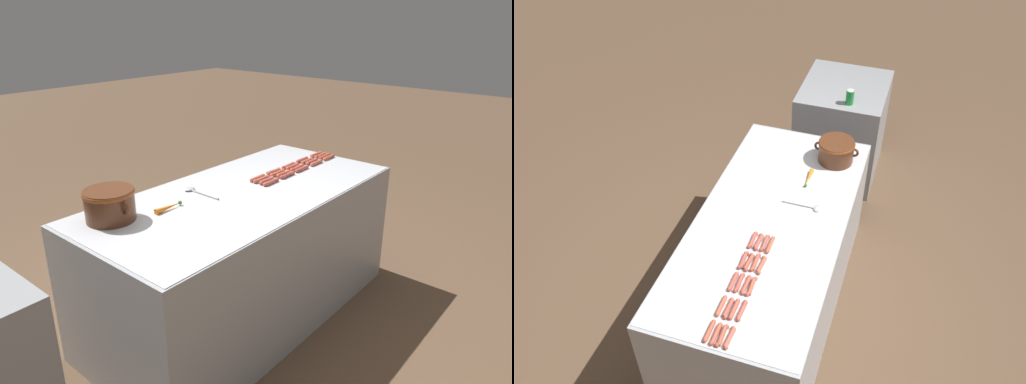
# 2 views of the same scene
# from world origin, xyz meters

# --- Properties ---
(ground_plane) EXTENTS (20.00, 20.00, 0.00)m
(ground_plane) POSITION_xyz_m (0.00, 0.00, 0.00)
(ground_plane) COLOR brown
(griddle_counter) EXTENTS (0.95, 2.01, 0.85)m
(griddle_counter) POSITION_xyz_m (0.00, 0.00, 0.42)
(griddle_counter) COLOR #ADAFB5
(griddle_counter) RESTS_ON ground_plane
(hot_dog_0) EXTENTS (0.03, 0.14, 0.03)m
(hot_dog_0) POSITION_xyz_m (-0.05, -0.90, 0.86)
(hot_dog_0) COLOR #B9553D
(hot_dog_0) RESTS_ON griddle_counter
(hot_dog_1) EXTENTS (0.03, 0.14, 0.03)m
(hot_dog_1) POSITION_xyz_m (-0.05, -0.73, 0.86)
(hot_dog_1) COLOR #B95A40
(hot_dog_1) RESTS_ON griddle_counter
(hot_dog_2) EXTENTS (0.03, 0.14, 0.03)m
(hot_dog_2) POSITION_xyz_m (-0.05, -0.55, 0.86)
(hot_dog_2) COLOR #B85043
(hot_dog_2) RESTS_ON griddle_counter
(hot_dog_3) EXTENTS (0.03, 0.14, 0.03)m
(hot_dog_3) POSITION_xyz_m (-0.05, -0.39, 0.86)
(hot_dog_3) COLOR #B04F41
(hot_dog_3) RESTS_ON griddle_counter
(hot_dog_4) EXTENTS (0.03, 0.14, 0.03)m
(hot_dog_4) POSITION_xyz_m (-0.05, -0.21, 0.86)
(hot_dog_4) COLOR #BA5244
(hot_dog_4) RESTS_ON griddle_counter
(hot_dog_5) EXTENTS (0.03, 0.14, 0.03)m
(hot_dog_5) POSITION_xyz_m (-0.01, -0.90, 0.86)
(hot_dog_5) COLOR #BB533D
(hot_dog_5) RESTS_ON griddle_counter
(hot_dog_6) EXTENTS (0.03, 0.14, 0.03)m
(hot_dog_6) POSITION_xyz_m (-0.01, -0.73, 0.86)
(hot_dog_6) COLOR #B55143
(hot_dog_6) RESTS_ON griddle_counter
(hot_dog_7) EXTENTS (0.03, 0.14, 0.03)m
(hot_dog_7) POSITION_xyz_m (-0.01, -0.55, 0.86)
(hot_dog_7) COLOR #BE4F41
(hot_dog_7) RESTS_ON griddle_counter
(hot_dog_8) EXTENTS (0.03, 0.14, 0.03)m
(hot_dog_8) POSITION_xyz_m (-0.01, -0.39, 0.86)
(hot_dog_8) COLOR #B6513F
(hot_dog_8) RESTS_ON griddle_counter
(hot_dog_9) EXTENTS (0.03, 0.14, 0.03)m
(hot_dog_9) POSITION_xyz_m (-0.01, -0.22, 0.86)
(hot_dog_9) COLOR #B25245
(hot_dog_9) RESTS_ON griddle_counter
(hot_dog_10) EXTENTS (0.03, 0.14, 0.03)m
(hot_dog_10) POSITION_xyz_m (0.03, -0.90, 0.86)
(hot_dog_10) COLOR #B1543E
(hot_dog_10) RESTS_ON griddle_counter
(hot_dog_11) EXTENTS (0.03, 0.14, 0.03)m
(hot_dog_11) POSITION_xyz_m (0.03, -0.73, 0.86)
(hot_dog_11) COLOR #B85641
(hot_dog_11) RESTS_ON griddle_counter
(hot_dog_12) EXTENTS (0.03, 0.14, 0.03)m
(hot_dog_12) POSITION_xyz_m (0.03, -0.55, 0.86)
(hot_dog_12) COLOR #BA5343
(hot_dog_12) RESTS_ON griddle_counter
(hot_dog_13) EXTENTS (0.03, 0.14, 0.03)m
(hot_dog_13) POSITION_xyz_m (0.03, -0.38, 0.86)
(hot_dog_13) COLOR #BE553D
(hot_dog_13) RESTS_ON griddle_counter
(hot_dog_14) EXTENTS (0.03, 0.14, 0.03)m
(hot_dog_14) POSITION_xyz_m (0.03, -0.22, 0.86)
(hot_dog_14) COLOR #B65446
(hot_dog_14) RESTS_ON griddle_counter
(hot_dog_15) EXTENTS (0.03, 0.14, 0.03)m
(hot_dog_15) POSITION_xyz_m (0.07, -0.90, 0.86)
(hot_dog_15) COLOR #BF5B45
(hot_dog_15) RESTS_ON griddle_counter
(hot_dog_16) EXTENTS (0.03, 0.14, 0.03)m
(hot_dog_16) POSITION_xyz_m (0.07, -0.72, 0.86)
(hot_dog_16) COLOR #B05446
(hot_dog_16) RESTS_ON griddle_counter
(hot_dog_17) EXTENTS (0.03, 0.14, 0.03)m
(hot_dog_17) POSITION_xyz_m (0.06, -0.55, 0.86)
(hot_dog_17) COLOR #BC5542
(hot_dog_17) RESTS_ON griddle_counter
(hot_dog_18) EXTENTS (0.03, 0.14, 0.03)m
(hot_dog_18) POSITION_xyz_m (0.07, -0.39, 0.86)
(hot_dog_18) COLOR #B15A43
(hot_dog_18) RESTS_ON griddle_counter
(hot_dog_19) EXTENTS (0.03, 0.14, 0.03)m
(hot_dog_19) POSITION_xyz_m (0.07, -0.22, 0.86)
(hot_dog_19) COLOR #B9593D
(hot_dog_19) RESTS_ON griddle_counter
(bean_pot) EXTENTS (0.33, 0.26, 0.17)m
(bean_pot) POSITION_xyz_m (0.25, 0.74, 0.94)
(bean_pot) COLOR #562D19
(bean_pot) RESTS_ON griddle_counter
(serving_spoon) EXTENTS (0.27, 0.07, 0.02)m
(serving_spoon) POSITION_xyz_m (0.21, 0.19, 0.86)
(serving_spoon) COLOR #B7B7BC
(serving_spoon) RESTS_ON griddle_counter
(carrot) EXTENTS (0.03, 0.18, 0.03)m
(carrot) POSITION_xyz_m (0.13, 0.46, 0.87)
(carrot) COLOR orange
(carrot) RESTS_ON griddle_counter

